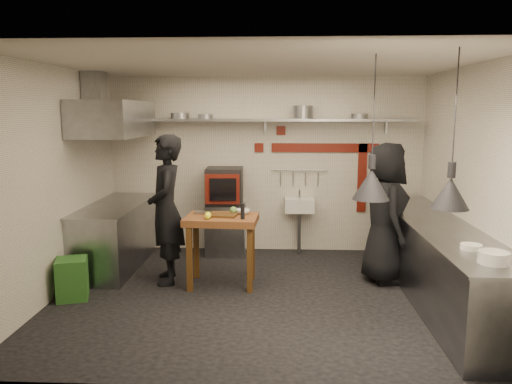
{
  "coord_description": "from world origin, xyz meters",
  "views": [
    {
      "loc": [
        0.23,
        -5.9,
        2.26
      ],
      "look_at": [
        -0.06,
        0.3,
        1.25
      ],
      "focal_mm": 35.0,
      "sensor_mm": 36.0,
      "label": 1
    }
  ],
  "objects_px": {
    "oven_stand": "(226,229)",
    "chef_left": "(166,210)",
    "combi_oven": "(224,186)",
    "prep_table": "(222,251)",
    "green_bin": "(72,279)",
    "chef_right": "(385,213)"
  },
  "relations": [
    {
      "from": "oven_stand",
      "to": "chef_right",
      "type": "xyz_separation_m",
      "value": [
        2.24,
        -1.19,
        0.53
      ]
    },
    {
      "from": "combi_oven",
      "to": "chef_right",
      "type": "relative_size",
      "value": 0.31
    },
    {
      "from": "oven_stand",
      "to": "combi_oven",
      "type": "relative_size",
      "value": 1.38
    },
    {
      "from": "combi_oven",
      "to": "prep_table",
      "type": "xyz_separation_m",
      "value": [
        0.12,
        -1.45,
        -0.63
      ]
    },
    {
      "from": "chef_right",
      "to": "oven_stand",
      "type": "bearing_deg",
      "value": 56.26
    },
    {
      "from": "oven_stand",
      "to": "chef_left",
      "type": "relative_size",
      "value": 0.41
    },
    {
      "from": "green_bin",
      "to": "prep_table",
      "type": "distance_m",
      "value": 1.87
    },
    {
      "from": "chef_left",
      "to": "chef_right",
      "type": "bearing_deg",
      "value": 80.28
    },
    {
      "from": "oven_stand",
      "to": "combi_oven",
      "type": "height_order",
      "value": "combi_oven"
    },
    {
      "from": "green_bin",
      "to": "chef_right",
      "type": "height_order",
      "value": "chef_right"
    },
    {
      "from": "green_bin",
      "to": "combi_oven",
      "type": "bearing_deg",
      "value": 51.19
    },
    {
      "from": "chef_right",
      "to": "green_bin",
      "type": "bearing_deg",
      "value": 96.45
    },
    {
      "from": "oven_stand",
      "to": "chef_left",
      "type": "distance_m",
      "value": 1.62
    },
    {
      "from": "combi_oven",
      "to": "chef_right",
      "type": "bearing_deg",
      "value": -29.25
    },
    {
      "from": "combi_oven",
      "to": "oven_stand",
      "type": "bearing_deg",
      "value": -2.76
    },
    {
      "from": "combi_oven",
      "to": "prep_table",
      "type": "bearing_deg",
      "value": -86.71
    },
    {
      "from": "green_bin",
      "to": "prep_table",
      "type": "xyz_separation_m",
      "value": [
        1.76,
        0.58,
        0.21
      ]
    },
    {
      "from": "oven_stand",
      "to": "chef_right",
      "type": "relative_size",
      "value": 0.43
    },
    {
      "from": "chef_right",
      "to": "chef_left",
      "type": "bearing_deg",
      "value": 87.7
    },
    {
      "from": "oven_stand",
      "to": "green_bin",
      "type": "height_order",
      "value": "oven_stand"
    },
    {
      "from": "oven_stand",
      "to": "combi_oven",
      "type": "distance_m",
      "value": 0.69
    },
    {
      "from": "prep_table",
      "to": "chef_left",
      "type": "height_order",
      "value": "chef_left"
    }
  ]
}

